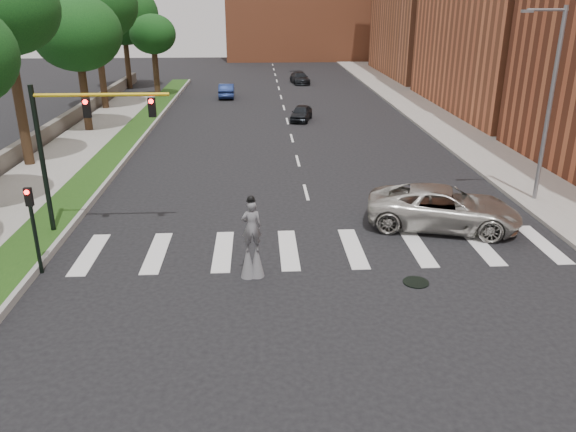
{
  "coord_description": "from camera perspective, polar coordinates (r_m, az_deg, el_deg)",
  "views": [
    {
      "loc": [
        -2.4,
        -19.11,
        9.23
      ],
      "look_at": [
        -1.34,
        0.3,
        1.7
      ],
      "focal_mm": 35.0,
      "sensor_mm": 36.0,
      "label": 1
    }
  ],
  "objects": [
    {
      "name": "ground_plane",
      "position": [
        21.36,
        3.65,
        -4.48
      ],
      "size": [
        160.0,
        160.0,
        0.0
      ],
      "primitive_type": "plane",
      "color": "black",
      "rests_on": "ground"
    },
    {
      "name": "grass_median",
      "position": [
        41.18,
        -15.94,
        7.58
      ],
      "size": [
        2.0,
        60.0,
        0.25
      ],
      "primitive_type": "cube",
      "color": "#1A3D11",
      "rests_on": "ground"
    },
    {
      "name": "median_curb",
      "position": [
        40.96,
        -14.5,
        7.67
      ],
      "size": [
        0.2,
        60.0,
        0.28
      ],
      "primitive_type": "cube",
      "color": "gray",
      "rests_on": "ground"
    },
    {
      "name": "sidewalk_left",
      "position": [
        32.83,
        -24.63,
        3.04
      ],
      "size": [
        4.0,
        60.0,
        0.18
      ],
      "primitive_type": "cube",
      "color": "gray",
      "rests_on": "ground"
    },
    {
      "name": "sidewalk_right",
      "position": [
        47.45,
        15.46,
        9.31
      ],
      "size": [
        5.0,
        90.0,
        0.18
      ],
      "primitive_type": "cube",
      "color": "gray",
      "rests_on": "ground"
    },
    {
      "name": "stone_wall",
      "position": [
        44.49,
        -22.45,
        8.33
      ],
      "size": [
        0.5,
        56.0,
        1.1
      ],
      "primitive_type": "cube",
      "color": "#5C574F",
      "rests_on": "ground"
    },
    {
      "name": "manhole",
      "position": [
        20.17,
        12.86,
        -6.58
      ],
      "size": [
        0.9,
        0.9,
        0.04
      ],
      "primitive_type": "cylinder",
      "color": "black",
      "rests_on": "ground"
    },
    {
      "name": "building_backdrop",
      "position": [
        97.48,
        1.97,
        21.02
      ],
      "size": [
        26.0,
        14.0,
        18.0
      ],
      "primitive_type": "cube",
      "color": "#BD613B",
      "rests_on": "ground"
    },
    {
      "name": "streetlight",
      "position": [
        28.75,
        24.94,
        10.58
      ],
      "size": [
        2.05,
        0.2,
        9.0
      ],
      "color": "slate",
      "rests_on": "ground"
    },
    {
      "name": "traffic_signal",
      "position": [
        23.86,
        -21.25,
        7.45
      ],
      "size": [
        5.3,
        0.23,
        6.2
      ],
      "color": "black",
      "rests_on": "ground"
    },
    {
      "name": "secondary_signal",
      "position": [
        21.49,
        -24.47,
        -0.62
      ],
      "size": [
        0.25,
        0.21,
        3.23
      ],
      "color": "black",
      "rests_on": "ground"
    },
    {
      "name": "stilt_performer",
      "position": [
        19.61,
        -3.68,
        -2.9
      ],
      "size": [
        0.84,
        0.55,
        3.05
      ],
      "rotation": [
        0.0,
        0.0,
        3.24
      ],
      "color": "black",
      "rests_on": "ground"
    },
    {
      "name": "suv_crossing",
      "position": [
        24.91,
        15.53,
        0.81
      ],
      "size": [
        6.98,
        4.59,
        1.78
      ],
      "primitive_type": "imported",
      "rotation": [
        0.0,
        0.0,
        1.3
      ],
      "color": "#B7B5AD",
      "rests_on": "ground"
    },
    {
      "name": "car_near",
      "position": [
        46.21,
        1.36,
        10.42
      ],
      "size": [
        2.29,
        3.85,
        1.23
      ],
      "primitive_type": "imported",
      "rotation": [
        0.0,
        0.0,
        -0.25
      ],
      "color": "black",
      "rests_on": "ground"
    },
    {
      "name": "car_mid",
      "position": [
        57.78,
        -6.26,
        12.56
      ],
      "size": [
        1.58,
        4.28,
        1.4
      ],
      "primitive_type": "imported",
      "rotation": [
        0.0,
        0.0,
        3.16
      ],
      "color": "navy",
      "rests_on": "ground"
    },
    {
      "name": "car_far",
      "position": [
        67.4,
        1.2,
        13.84
      ],
      "size": [
        2.35,
        4.6,
        1.28
      ],
      "primitive_type": "imported",
      "rotation": [
        0.0,
        0.0,
        0.13
      ],
      "color": "black",
      "rests_on": "ground"
    },
    {
      "name": "tree_2",
      "position": [
        35.35,
        -26.94,
        18.22
      ],
      "size": [
        5.85,
        5.85,
        11.28
      ],
      "color": "black",
      "rests_on": "ground"
    },
    {
      "name": "tree_3",
      "position": [
        43.86,
        -20.67,
        16.97
      ],
      "size": [
        6.21,
        6.21,
        9.67
      ],
      "color": "black",
      "rests_on": "ground"
    },
    {
      "name": "tree_4",
      "position": [
        52.76,
        -19.12,
        19.62
      ],
      "size": [
        7.26,
        7.26,
        11.91
      ],
      "color": "black",
      "rests_on": "ground"
    },
    {
      "name": "tree_5",
      "position": [
        65.51,
        -16.44,
        19.06
      ],
      "size": [
        7.47,
        7.47,
        10.93
      ],
      "color": "black",
      "rests_on": "ground"
    },
    {
      "name": "tree_6",
      "position": [
        57.89,
        -13.56,
        17.45
      ],
      "size": [
        4.39,
        4.39,
        7.98
      ],
      "color": "black",
      "rests_on": "ground"
    }
  ]
}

